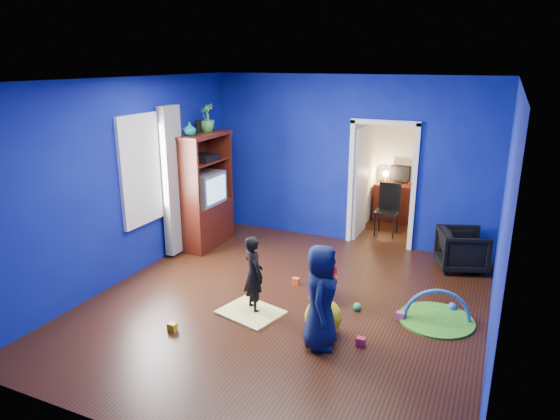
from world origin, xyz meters
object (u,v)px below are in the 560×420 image
at_px(armchair, 462,250).
at_px(child_black, 254,274).
at_px(kid_chair, 321,280).
at_px(crt_tv, 205,188).
at_px(vase, 190,129).
at_px(tv_armoire, 203,190).
at_px(child_navy, 321,297).
at_px(study_desk, 397,202).
at_px(play_mat, 436,320).
at_px(folding_chair, 387,211).
at_px(toddler_red, 327,279).
at_px(hopper_ball, 323,317).

xyz_separation_m(armchair, child_black, (-2.32, -2.51, 0.19)).
bearing_deg(kid_chair, crt_tv, 146.89).
bearing_deg(vase, tv_armoire, 90.00).
distance_m(armchair, child_black, 3.42).
bearing_deg(child_navy, study_desk, -11.84).
distance_m(child_black, play_mat, 2.36).
bearing_deg(play_mat, study_desk, 108.52).
height_order(kid_chair, play_mat, kid_chair).
height_order(vase, folding_chair, vase).
bearing_deg(folding_chair, toddler_red, -91.66).
height_order(toddler_red, tv_armoire, tv_armoire).
bearing_deg(vase, child_black, -38.64).
relative_size(child_black, child_navy, 0.84).
relative_size(study_desk, folding_chair, 0.96).
distance_m(tv_armoire, crt_tv, 0.06).
bearing_deg(hopper_ball, armchair, 64.08).
distance_m(armchair, hopper_ball, 3.00).
bearing_deg(child_black, child_navy, -164.72).
bearing_deg(crt_tv, child_black, -44.36).
relative_size(child_navy, vase, 5.70).
height_order(tv_armoire, play_mat, tv_armoire).
bearing_deg(tv_armoire, folding_chair, 32.56).
xyz_separation_m(child_black, crt_tv, (-1.86, 1.82, 0.51)).
relative_size(child_navy, folding_chair, 1.32).
relative_size(tv_armoire, play_mat, 2.12).
xyz_separation_m(child_navy, hopper_ball, (-0.05, 0.25, -0.39)).
xyz_separation_m(toddler_red, kid_chair, (-0.15, 0.20, -0.13)).
distance_m(child_navy, folding_chair, 4.05).
relative_size(play_mat, study_desk, 1.05).
relative_size(crt_tv, hopper_ball, 1.59).
bearing_deg(study_desk, hopper_ball, -88.69).
height_order(tv_armoire, hopper_ball, tv_armoire).
bearing_deg(play_mat, kid_chair, 179.25).
bearing_deg(crt_tv, folding_chair, 32.94).
xyz_separation_m(child_black, folding_chair, (0.90, 3.61, -0.05)).
relative_size(tv_armoire, study_desk, 2.23).
xyz_separation_m(child_navy, toddler_red, (-0.25, 0.95, -0.23)).
relative_size(child_navy, play_mat, 1.32).
relative_size(armchair, child_navy, 0.58).
height_order(crt_tv, folding_chair, crt_tv).
bearing_deg(toddler_red, study_desk, 108.58).
relative_size(child_black, folding_chair, 1.11).
relative_size(vase, hopper_ball, 0.48).
bearing_deg(crt_tv, vase, -97.59).
height_order(tv_armoire, kid_chair, tv_armoire).
relative_size(child_black, kid_chair, 2.04).
height_order(armchair, tv_armoire, tv_armoire).
xyz_separation_m(hopper_ball, kid_chair, (-0.35, 0.90, 0.03)).
distance_m(armchair, study_desk, 2.50).
bearing_deg(folding_chair, vase, -143.29).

